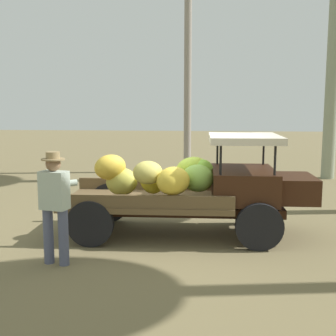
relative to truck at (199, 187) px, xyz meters
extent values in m
plane|color=olive|center=(-0.37, 0.12, -0.90)|extent=(60.00, 60.00, 0.00)
cube|color=#341B0D|center=(-0.47, 0.04, -0.45)|extent=(4.01, 0.50, 0.16)
cylinder|color=black|center=(0.97, 0.86, -0.50)|extent=(0.79, 0.15, 0.79)
cylinder|color=black|center=(0.99, -0.74, -0.50)|extent=(0.79, 0.15, 0.79)
cylinder|color=black|center=(-1.83, 0.82, -0.50)|extent=(0.79, 0.15, 0.79)
cylinder|color=black|center=(-1.81, -0.78, -0.50)|extent=(0.79, 0.15, 0.79)
cube|color=brown|center=(-0.92, 0.04, -0.27)|extent=(3.03, 1.76, 0.10)
cube|color=brown|center=(-0.93, 0.84, -0.11)|extent=(3.00, 0.12, 0.22)
cube|color=brown|center=(-0.91, -0.76, -0.11)|extent=(3.00, 0.12, 0.22)
cube|color=#341B0D|center=(0.78, 0.06, 0.05)|extent=(1.12, 1.54, 0.55)
cube|color=#341B0D|center=(1.68, 0.07, 0.00)|extent=(0.72, 1.07, 0.44)
cylinder|color=black|center=(1.21, 0.71, 0.60)|extent=(0.04, 0.04, 0.55)
cylinder|color=black|center=(1.23, -0.58, 0.60)|extent=(0.04, 0.04, 0.55)
cylinder|color=black|center=(0.33, 0.70, 0.60)|extent=(0.04, 0.04, 0.55)
cylinder|color=black|center=(0.35, -0.59, 0.60)|extent=(0.04, 0.04, 0.55)
cube|color=beige|center=(0.78, 0.06, 0.88)|extent=(1.24, 1.54, 0.12)
ellipsoid|color=#C3B550|center=(-0.87, -0.48, 0.33)|extent=(0.72, 0.73, 0.49)
ellipsoid|color=yellow|center=(-1.59, -0.13, 0.36)|extent=(0.80, 0.80, 0.61)
ellipsoid|color=gold|center=(-1.41, -0.04, 0.09)|extent=(0.66, 0.68, 0.63)
ellipsoid|color=gold|center=(-0.43, -0.58, 0.21)|extent=(0.76, 0.75, 0.48)
ellipsoid|color=#ADCF3E|center=(-0.13, 0.14, 0.28)|extent=(0.86, 0.83, 0.61)
ellipsoid|color=#82B044|center=(-0.03, -0.24, 0.20)|extent=(0.78, 0.81, 0.63)
ellipsoid|color=#86C43B|center=(0.02, 0.14, 0.24)|extent=(0.75, 0.75, 0.60)
ellipsoid|color=yellow|center=(-0.85, -0.09, 0.11)|extent=(0.69, 0.70, 0.59)
cylinder|color=#50556F|center=(-2.23, -1.59, -0.48)|extent=(0.15, 0.15, 0.84)
cylinder|color=#50556F|center=(-1.98, -1.65, -0.48)|extent=(0.15, 0.15, 0.84)
cube|color=#ADBBAA|center=(-2.11, -1.62, 0.23)|extent=(0.45, 0.33, 0.57)
cylinder|color=#ADBBAA|center=(-2.18, -1.50, 0.31)|extent=(0.26, 0.41, 0.10)
cylinder|color=#ADBBAA|center=(-1.99, -1.54, 0.31)|extent=(0.38, 0.32, 0.10)
sphere|color=#876346|center=(-2.11, -1.62, 0.62)|extent=(0.22, 0.22, 0.22)
cylinder|color=#937B52|center=(-2.11, -1.62, 0.69)|extent=(0.34, 0.34, 0.02)
cylinder|color=#937B52|center=(-2.11, -1.62, 0.75)|extent=(0.20, 0.20, 0.10)
cylinder|color=gray|center=(-0.53, 7.51, 4.50)|extent=(0.25, 0.25, 10.79)
cylinder|color=gray|center=(4.01, 6.53, 4.09)|extent=(0.41, 0.41, 9.97)
camera|label=1|loc=(0.09, -7.80, 1.50)|focal=47.16mm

